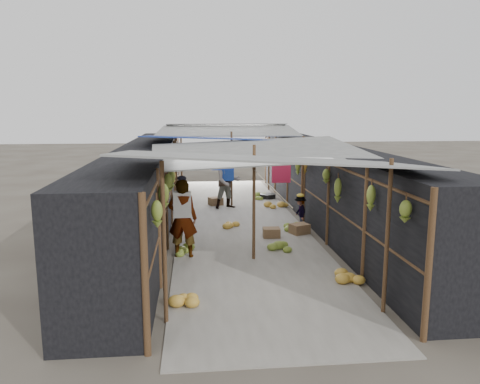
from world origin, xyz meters
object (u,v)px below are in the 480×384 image
object	(u,v)px
shopper_blue	(228,182)
vendor_elderly	(183,218)
crate_near	(271,233)
black_basin	(268,196)
vendor_seated	(300,212)

from	to	relation	value
shopper_blue	vendor_elderly	bearing A→B (deg)	-122.50
crate_near	shopper_blue	world-z (taller)	shopper_blue
black_basin	vendor_elderly	size ratio (longest dim) A/B	0.33
crate_near	vendor_elderly	world-z (taller)	vendor_elderly
crate_near	vendor_seated	world-z (taller)	vendor_seated
crate_near	vendor_seated	distance (m)	1.45
shopper_blue	black_basin	bearing A→B (deg)	27.24
black_basin	shopper_blue	world-z (taller)	shopper_blue
crate_near	black_basin	distance (m)	5.47
black_basin	shopper_blue	distance (m)	2.45
crate_near	shopper_blue	distance (m)	3.98
black_basin	vendor_seated	size ratio (longest dim) A/B	0.65
crate_near	vendor_elderly	xyz separation A→B (m)	(-2.29, -1.41, 0.78)
crate_near	vendor_elderly	size ratio (longest dim) A/B	0.24
vendor_elderly	crate_near	bearing A→B (deg)	-139.61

